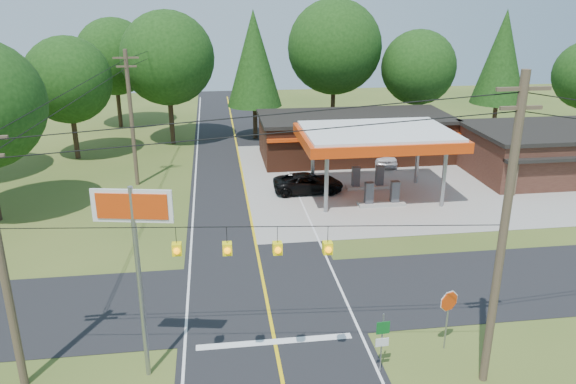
{
  "coord_description": "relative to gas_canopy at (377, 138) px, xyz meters",
  "views": [
    {
      "loc": [
        -2.14,
        -23.36,
        13.73
      ],
      "look_at": [
        2.0,
        7.0,
        2.8
      ],
      "focal_mm": 35.0,
      "sensor_mm": 36.0,
      "label": 1
    }
  ],
  "objects": [
    {
      "name": "big_stop_sign",
      "position": [
        -14.0,
        -18.01,
        1.44
      ],
      "size": [
        2.78,
        0.62,
        7.58
      ],
      "color": "gray",
      "rests_on": "ground"
    },
    {
      "name": "ground",
      "position": [
        -9.0,
        -13.0,
        -4.27
      ],
      "size": [
        120.0,
        120.0,
        0.0
      ],
      "primitive_type": "plane",
      "color": "#3B521D",
      "rests_on": "ground"
    },
    {
      "name": "suv_car",
      "position": [
        -4.5,
        1.5,
        -3.57
      ],
      "size": [
        5.06,
        5.06,
        1.4
      ],
      "primitive_type": "imported",
      "rotation": [
        0.0,
        0.0,
        1.57
      ],
      "color": "black",
      "rests_on": "ground"
    },
    {
      "name": "treeline_backdrop",
      "position": [
        -8.18,
        11.01,
        3.22
      ],
      "size": [
        70.27,
        51.59,
        13.3
      ],
      "color": "#332316",
      "rests_on": "ground"
    },
    {
      "name": "utility_pole_near_right",
      "position": [
        -1.5,
        -20.0,
        1.69
      ],
      "size": [
        1.8,
        0.3,
        11.5
      ],
      "color": "#473828",
      "rests_on": "ground"
    },
    {
      "name": "lane_center_yellow",
      "position": [
        -9.0,
        -13.0,
        -4.24
      ],
      "size": [
        0.15,
        110.0,
        0.0
      ],
      "primitive_type": "cube",
      "color": "yellow",
      "rests_on": "main_highway"
    },
    {
      "name": "route_sign_post",
      "position": [
        -5.2,
        -19.02,
        -2.75
      ],
      "size": [
        0.52,
        0.1,
        2.52
      ],
      "color": "gray",
      "rests_on": "ground"
    },
    {
      "name": "main_highway",
      "position": [
        -9.0,
        -13.0,
        -4.26
      ],
      "size": [
        8.0,
        120.0,
        0.02
      ],
      "primitive_type": "cube",
      "color": "black",
      "rests_on": "ground"
    },
    {
      "name": "octagonal_stop_sign",
      "position": [
        -2.19,
        -17.96,
        -2.27
      ],
      "size": [
        0.87,
        0.36,
        2.66
      ],
      "color": "gray",
      "rests_on": "ground"
    },
    {
      "name": "sedan_car",
      "position": [
        3.0,
        8.0,
        -3.48
      ],
      "size": [
        5.07,
        5.07,
        1.57
      ],
      "primitive_type": "imported",
      "rotation": [
        0.0,
        0.0,
        -0.1
      ],
      "color": "white",
      "rests_on": "ground"
    },
    {
      "name": "utility_pole_far_left",
      "position": [
        -17.0,
        5.0,
        0.93
      ],
      "size": [
        1.8,
        0.3,
        10.0
      ],
      "color": "#473828",
      "rests_on": "ground"
    },
    {
      "name": "utility_pole_north",
      "position": [
        -15.5,
        22.0,
        0.48
      ],
      "size": [
        0.3,
        0.3,
        9.5
      ],
      "color": "#473828",
      "rests_on": "ground"
    },
    {
      "name": "cross_road",
      "position": [
        -9.0,
        -13.0,
        -4.25
      ],
      "size": [
        70.0,
        7.0,
        0.02
      ],
      "primitive_type": "cube",
      "color": "black",
      "rests_on": "ground"
    },
    {
      "name": "gas_canopy",
      "position": [
        0.0,
        0.0,
        0.0
      ],
      "size": [
        10.6,
        7.4,
        4.88
      ],
      "color": "gray",
      "rests_on": "ground"
    },
    {
      "name": "utility_pole_near_left",
      "position": [
        -18.5,
        -18.0,
        0.93
      ],
      "size": [
        1.8,
        0.3,
        10.0
      ],
      "color": "#473828",
      "rests_on": "ground"
    },
    {
      "name": "convenience_store",
      "position": [
        1.0,
        9.98,
        -2.35
      ],
      "size": [
        16.4,
        7.55,
        3.8
      ],
      "color": "#4F2616",
      "rests_on": "ground"
    },
    {
      "name": "overhead_beacons",
      "position": [
        -10.0,
        -19.0,
        1.95
      ],
      "size": [
        17.04,
        2.04,
        1.03
      ],
      "color": "black",
      "rests_on": "ground"
    }
  ]
}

